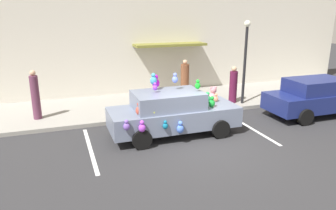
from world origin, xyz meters
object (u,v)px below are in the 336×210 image
object	(u,v)px
parked_sedan_behind	(318,97)
plush_covered_car	(172,113)
pedestrian_near_shopfront	(233,86)
pedestrian_walking_past	(35,96)
teddy_bear_on_sidewalk	(213,96)
pedestrian_by_lamp	(185,80)
street_lamp_post	(245,53)

from	to	relation	value
parked_sedan_behind	plush_covered_car	bearing A→B (deg)	-179.48
plush_covered_car	pedestrian_near_shopfront	size ratio (longest dim) A/B	2.70
pedestrian_walking_past	teddy_bear_on_sidewalk	bearing A→B (deg)	-2.81
pedestrian_near_shopfront	pedestrian_walking_past	distance (m)	8.33
pedestrian_walking_past	pedestrian_by_lamp	distance (m)	6.74
teddy_bear_on_sidewalk	pedestrian_by_lamp	bearing A→B (deg)	115.56
plush_covered_car	pedestrian_by_lamp	xyz separation A→B (m)	(2.15, 4.11, 0.17)
teddy_bear_on_sidewalk	pedestrian_by_lamp	size ratio (longest dim) A/B	0.44
parked_sedan_behind	pedestrian_near_shopfront	world-z (taller)	pedestrian_near_shopfront
plush_covered_car	pedestrian_walking_past	bearing A→B (deg)	146.92
street_lamp_post	pedestrian_walking_past	world-z (taller)	street_lamp_post
pedestrian_near_shopfront	pedestrian_by_lamp	xyz separation A→B (m)	(-1.68, 1.67, 0.06)
teddy_bear_on_sidewalk	street_lamp_post	distance (m)	2.31
pedestrian_near_shopfront	parked_sedan_behind	bearing A→B (deg)	-42.90
pedestrian_by_lamp	street_lamp_post	bearing A→B (deg)	-43.76
parked_sedan_behind	teddy_bear_on_sidewalk	xyz separation A→B (m)	(-3.50, 2.50, -0.27)
pedestrian_near_shopfront	pedestrian_by_lamp	world-z (taller)	pedestrian_by_lamp
plush_covered_car	teddy_bear_on_sidewalk	world-z (taller)	plush_covered_car
teddy_bear_on_sidewalk	pedestrian_near_shopfront	xyz separation A→B (m)	(0.93, -0.11, 0.40)
plush_covered_car	street_lamp_post	xyz separation A→B (m)	(4.18, 2.17, 1.59)
pedestrian_walking_past	pedestrian_near_shopfront	bearing A→B (deg)	-3.29
plush_covered_car	teddy_bear_on_sidewalk	bearing A→B (deg)	41.44
teddy_bear_on_sidewalk	street_lamp_post	bearing A→B (deg)	-16.70
parked_sedan_behind	pedestrian_walking_past	world-z (taller)	pedestrian_walking_past
street_lamp_post	pedestrian_near_shopfront	distance (m)	1.54
parked_sedan_behind	pedestrian_walking_past	size ratio (longest dim) A/B	2.33
street_lamp_post	pedestrian_by_lamp	distance (m)	3.14
pedestrian_walking_past	plush_covered_car	bearing A→B (deg)	-33.08
parked_sedan_behind	pedestrian_walking_past	bearing A→B (deg)	165.26
parked_sedan_behind	pedestrian_by_lamp	world-z (taller)	pedestrian_by_lamp
plush_covered_car	pedestrian_near_shopfront	distance (m)	4.54
plush_covered_car	parked_sedan_behind	world-z (taller)	plush_covered_car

